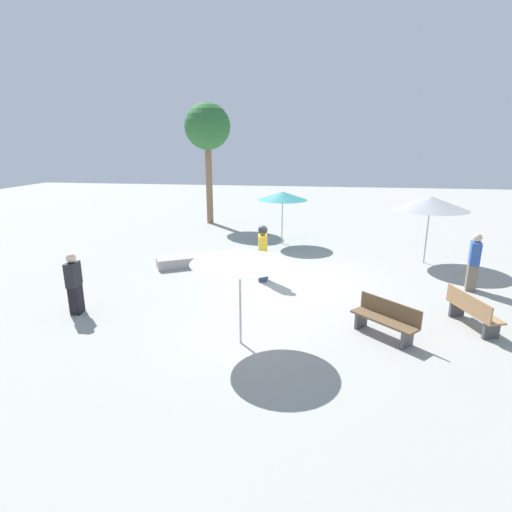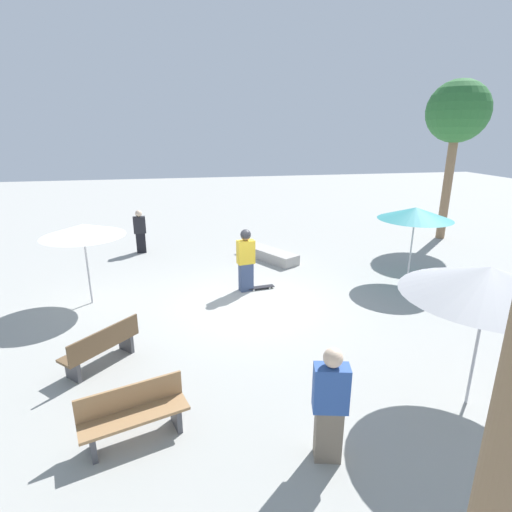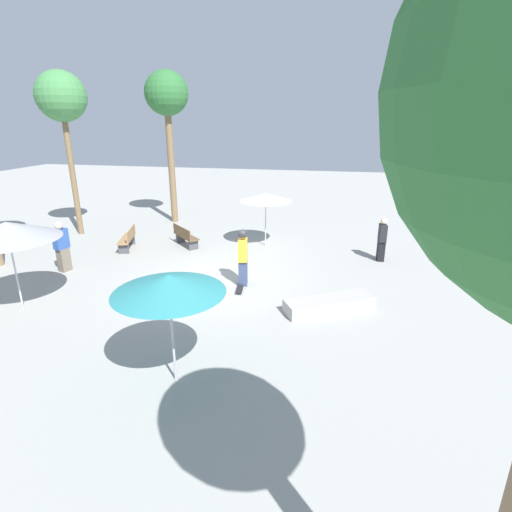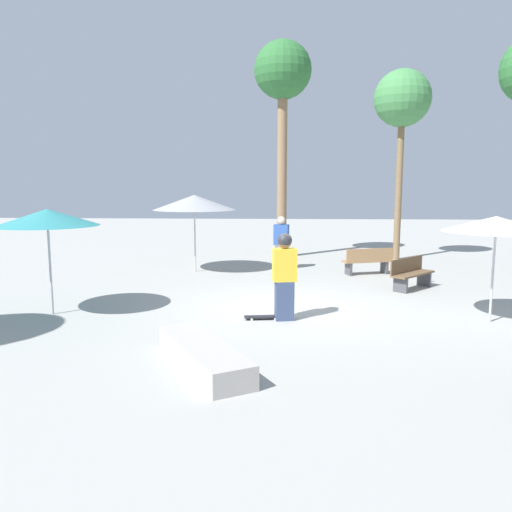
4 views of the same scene
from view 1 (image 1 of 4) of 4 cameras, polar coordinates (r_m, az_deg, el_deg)
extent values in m
plane|color=#9E9E99|center=(12.99, 5.07, -3.80)|extent=(60.00, 60.00, 0.00)
cube|color=#38476B|center=(13.00, 0.96, -1.77)|extent=(0.42, 0.33, 0.83)
cube|color=yellow|center=(12.79, 0.97, 1.47)|extent=(0.53, 0.35, 0.69)
sphere|color=#8C6647|center=(12.68, 0.98, 3.57)|extent=(0.27, 0.27, 0.27)
sphere|color=#2D2D33|center=(12.68, 0.98, 3.72)|extent=(0.30, 0.30, 0.30)
cube|color=black|center=(13.53, 1.20, -2.64)|extent=(0.82, 0.30, 0.02)
cylinder|color=silver|center=(13.78, 0.84, -2.45)|extent=(0.06, 0.04, 0.05)
cylinder|color=silver|center=(13.78, 1.55, -2.45)|extent=(0.06, 0.04, 0.05)
cylinder|color=silver|center=(13.31, 0.84, -3.12)|extent=(0.06, 0.04, 0.05)
cylinder|color=silver|center=(13.31, 1.57, -3.12)|extent=(0.06, 0.04, 0.05)
cube|color=#A8A39E|center=(14.87, -9.09, -0.64)|extent=(1.86, 2.56, 0.37)
cube|color=#47474C|center=(9.56, 20.78, -11.01)|extent=(0.34, 0.33, 0.40)
cube|color=#47474C|center=(10.17, 14.77, -8.80)|extent=(0.34, 0.33, 0.40)
cube|color=brown|center=(9.75, 17.78, -8.69)|extent=(1.42, 1.46, 0.05)
cube|color=brown|center=(9.82, 18.57, -7.16)|extent=(1.14, 1.18, 0.40)
cube|color=#47474C|center=(11.67, 26.76, -6.79)|extent=(0.19, 0.40, 0.40)
cube|color=#47474C|center=(10.77, 30.56, -9.16)|extent=(0.19, 0.40, 0.40)
cube|color=#9E754C|center=(11.13, 28.73, -6.87)|extent=(1.66, 0.89, 0.05)
cube|color=#9E754C|center=(10.93, 28.05, -5.89)|extent=(1.54, 0.51, 0.40)
cylinder|color=#B7B7BC|center=(17.75, 3.76, 5.24)|extent=(0.05, 0.05, 2.19)
cone|color=teal|center=(17.59, 3.83, 8.58)|extent=(2.18, 2.18, 0.36)
cylinder|color=#B7B7BC|center=(16.05, 23.24, 3.10)|extent=(0.05, 0.05, 2.34)
cone|color=#99999E|center=(15.87, 23.67, 6.96)|extent=(2.67, 2.67, 0.48)
cylinder|color=#B7B7BC|center=(8.79, -2.28, -6.24)|extent=(0.05, 0.05, 2.09)
cone|color=white|center=(8.47, -2.35, 0.04)|extent=(2.13, 2.13, 0.31)
cylinder|color=#896B4C|center=(22.46, -6.72, 10.80)|extent=(0.36, 0.36, 4.85)
sphere|color=#2D6B33|center=(22.40, -6.96, 17.93)|extent=(2.44, 2.44, 2.44)
cube|color=#726656|center=(13.84, 28.41, -2.66)|extent=(0.43, 0.35, 0.83)
cube|color=#2D519E|center=(13.65, 28.82, 0.35)|extent=(0.53, 0.38, 0.68)
sphere|color=beige|center=(13.54, 29.09, 2.29)|extent=(0.27, 0.27, 0.27)
cube|color=black|center=(11.58, -24.29, -5.68)|extent=(0.37, 0.28, 0.76)
cube|color=#232328|center=(11.36, -24.69, -2.39)|extent=(0.47, 0.29, 0.63)
sphere|color=beige|center=(11.24, -24.94, -0.25)|extent=(0.25, 0.25, 0.25)
camera|label=2|loc=(13.91, 50.88, 10.93)|focal=28.00mm
camera|label=3|loc=(24.26, -2.21, 17.58)|focal=28.00mm
camera|label=4|loc=(17.21, -35.67, 7.90)|focal=35.00mm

